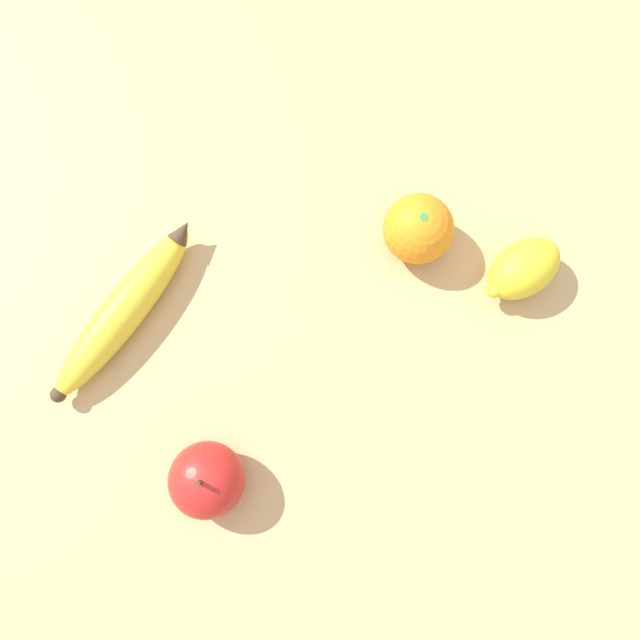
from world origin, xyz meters
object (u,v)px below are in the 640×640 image
object	(u,v)px
lemon	(523,269)
apple	(207,480)
orange	(418,229)
banana	(124,310)

from	to	relation	value
lemon	apple	bearing A→B (deg)	-19.67
orange	lemon	size ratio (longest dim) A/B	0.77
orange	lemon	distance (m)	0.11
orange	apple	bearing A→B (deg)	-3.07
orange	lemon	world-z (taller)	orange
banana	lemon	distance (m)	0.39
orange	lemon	bearing A→B (deg)	106.59
banana	apple	size ratio (longest dim) A/B	2.87
banana	lemon	size ratio (longest dim) A/B	2.42
banana	orange	xyz separation A→B (m)	(-0.23, 0.18, 0.02)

